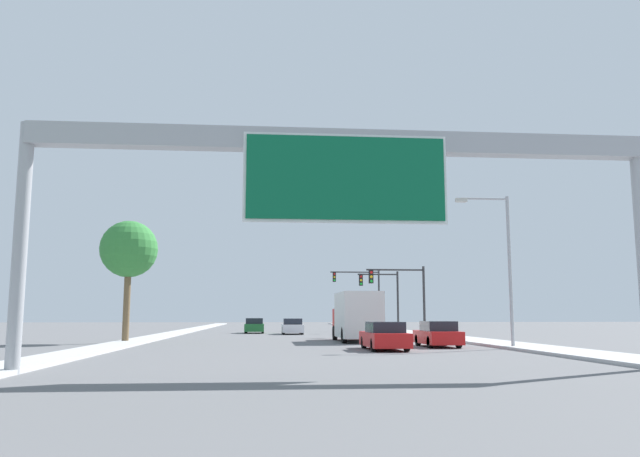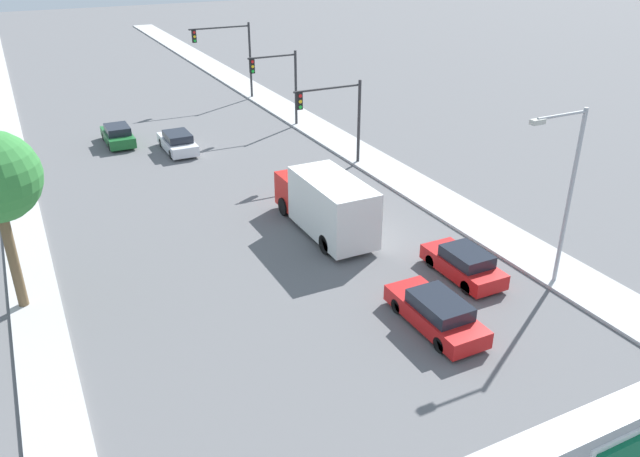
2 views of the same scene
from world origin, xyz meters
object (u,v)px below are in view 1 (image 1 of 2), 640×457
Objects in this scene: traffic_light_near_intersection at (404,288)px; traffic_light_mid_block at (385,291)px; car_near_center at (384,336)px; car_far_left at (254,326)px; palm_tree_background at (129,250)px; car_near_right at (292,327)px; traffic_light_far_intersection at (364,289)px; truck_box_primary at (356,317)px; sign_gantry at (345,171)px; car_mid_right at (438,335)px; street_lamp_right at (502,256)px.

traffic_light_mid_block is at bearing 88.14° from traffic_light_near_intersection.
car_far_left is at bearing 103.30° from car_near_center.
car_near_right is at bearing 56.83° from palm_tree_background.
traffic_light_far_intersection is (12.02, 8.49, 3.98)m from car_far_left.
traffic_light_mid_block is (12.47, -1.51, 3.30)m from car_far_left.
car_far_left is 0.56× the size of palm_tree_background.
car_far_left is at bearing 69.64° from palm_tree_background.
truck_box_primary is 1.30× the size of traffic_light_mid_block.
car_mid_right is (7.00, 14.69, -5.67)m from sign_gantry.
traffic_light_mid_block is at bearing 73.48° from truck_box_primary.
car_near_right is at bearing -125.19° from traffic_light_far_intersection.
traffic_light_mid_block is 27.71m from street_lamp_right.
sign_gantry reaches higher than traffic_light_near_intersection.
car_far_left is at bearing 136.55° from traffic_light_near_intersection.
car_mid_right is 0.53× the size of street_lamp_right.
traffic_light_near_intersection reaches higher than car_near_center.
car_far_left is 15.25m from traffic_light_far_intersection.
car_mid_right is 7.83m from truck_box_primary.
traffic_light_near_intersection is 0.95× the size of traffic_light_mid_block.
traffic_light_far_intersection is at bearing 55.98° from palm_tree_background.
street_lamp_right reaches higher than traffic_light_near_intersection.
car_mid_right is 25.69m from traffic_light_mid_block.
traffic_light_far_intersection reaches higher than car_far_left.
truck_box_primary reaches higher than car_far_left.
car_mid_right is at bearing 142.36° from street_lamp_right.
palm_tree_background reaches higher than truck_box_primary.
traffic_light_far_intersection is 37.70m from street_lamp_right.
palm_tree_background is at bearing 158.14° from street_lamp_right.
sign_gantry is at bearing -102.62° from traffic_light_mid_block.
truck_box_primary is 15.29m from palm_tree_background.
car_near_center is 0.62× the size of truck_box_primary.
palm_tree_background reaches higher than car_mid_right.
car_near_right is 0.67× the size of traffic_light_far_intersection.
car_far_left is 22.68m from palm_tree_background.
car_mid_right is 0.72× the size of traffic_light_mid_block.
truck_box_primary reaches higher than car_near_right.
sign_gantry is 4.46× the size of car_near_right.
car_far_left is 17.04m from traffic_light_near_intersection.
traffic_light_near_intersection is at bearing 83.88° from car_mid_right.
car_mid_right is at bearing -63.24° from truck_box_primary.
traffic_light_far_intersection is at bearing 79.99° from truck_box_primary.
car_near_center is at bearing 73.72° from sign_gantry.
palm_tree_background reaches higher than traffic_light_mid_block.
traffic_light_far_intersection is at bearing 80.34° from sign_gantry.
traffic_light_mid_block is at bearing 77.38° from sign_gantry.
truck_box_primary is (3.50, 21.63, -4.71)m from sign_gantry.
car_mid_right is at bearing -96.12° from traffic_light_near_intersection.
car_near_right is 1.06× the size of car_far_left.
car_near_right is 21.08m from palm_tree_background.
street_lamp_right is at bearing -37.64° from car_mid_right.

